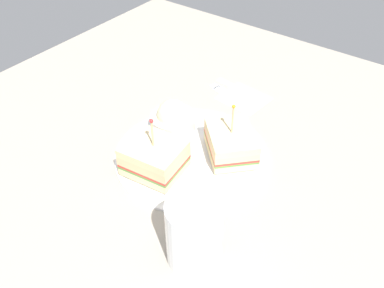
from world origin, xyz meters
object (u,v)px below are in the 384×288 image
at_px(sandwich_half_back, 154,158).
at_px(sandwich_half_front, 231,143).
at_px(plate, 192,154).
at_px(napkin, 244,98).
at_px(coleslaw_bowl, 173,119).
at_px(drink_glass, 194,235).
at_px(knife, 238,88).
at_px(fork, 226,93).

bearing_deg(sandwich_half_back, sandwich_half_front, 54.19).
bearing_deg(plate, napkin, 95.23).
xyz_separation_m(sandwich_half_front, sandwich_half_back, (-0.08, -0.12, 0.00)).
distance_m(sandwich_half_back, coleslaw_bowl, 0.12).
bearing_deg(drink_glass, coleslaw_bowl, 134.26).
height_order(sandwich_half_back, coleslaw_bowl, sandwich_half_back).
bearing_deg(sandwich_half_front, coleslaw_bowl, -177.58).
bearing_deg(sandwich_half_back, napkin, 88.90).
bearing_deg(knife, plate, -78.27).
distance_m(sandwich_half_front, drink_glass, 0.23).
bearing_deg(fork, plate, -73.48).
distance_m(sandwich_half_front, coleslaw_bowl, 0.13).
relative_size(sandwich_half_front, fork, 1.05).
bearing_deg(coleslaw_bowl, plate, -26.09).
relative_size(plate, knife, 2.14).
xyz_separation_m(plate, coleslaw_bowl, (-0.07, 0.04, 0.03)).
bearing_deg(knife, sandwich_half_front, -62.05).
bearing_deg(napkin, sandwich_half_back, -91.10).
height_order(coleslaw_bowl, fork, coleslaw_bowl).
distance_m(coleslaw_bowl, fork, 0.18).
relative_size(sandwich_half_back, drink_glass, 1.01).
bearing_deg(coleslaw_bowl, drink_glass, -45.74).
distance_m(drink_glass, knife, 0.46).
bearing_deg(napkin, plate, -84.77).
xyz_separation_m(sandwich_half_front, napkin, (-0.08, 0.18, -0.03)).
bearing_deg(coleslaw_bowl, knife, 84.24).
bearing_deg(drink_glass, knife, 113.62).
distance_m(sandwich_half_front, fork, 0.21).
relative_size(sandwich_half_front, sandwich_half_back, 1.18).
distance_m(sandwich_half_back, napkin, 0.30).
bearing_deg(plate, knife, 101.73).
distance_m(coleslaw_bowl, knife, 0.21).
xyz_separation_m(sandwich_half_back, coleslaw_bowl, (-0.05, 0.11, -0.00)).
bearing_deg(coleslaw_bowl, sandwich_half_front, 2.42).
height_order(sandwich_half_front, coleslaw_bowl, sandwich_half_front).
height_order(sandwich_half_front, napkin, sandwich_half_front).
xyz_separation_m(drink_glass, napkin, (-0.15, 0.39, -0.05)).
xyz_separation_m(sandwich_half_back, fork, (-0.04, 0.29, -0.03)).
xyz_separation_m(sandwich_half_front, drink_glass, (0.08, -0.22, 0.02)).
distance_m(plate, fork, 0.22).
bearing_deg(drink_glass, fork, 116.85).
relative_size(drink_glass, fork, 0.88).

